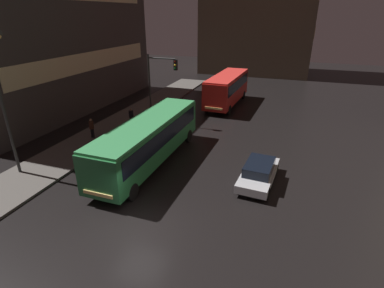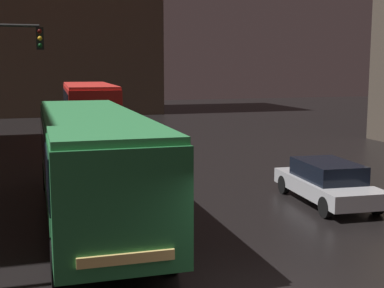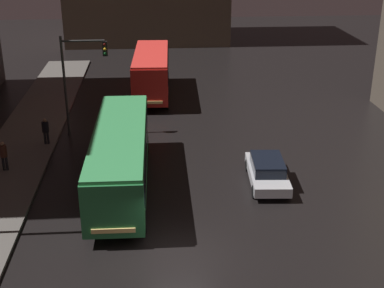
{
  "view_description": "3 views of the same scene",
  "coord_description": "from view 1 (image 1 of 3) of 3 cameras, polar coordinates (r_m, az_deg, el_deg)",
  "views": [
    {
      "loc": [
        6.39,
        -10.13,
        9.71
      ],
      "look_at": [
        0.45,
        6.65,
        1.88
      ],
      "focal_mm": 28.0,
      "sensor_mm": 36.0,
      "label": 1
    },
    {
      "loc": [
        -4.35,
        -8.55,
        4.45
      ],
      "look_at": [
        1.54,
        10.64,
        1.52
      ],
      "focal_mm": 50.0,
      "sensor_mm": 36.0,
      "label": 2
    },
    {
      "loc": [
        -0.97,
        -18.32,
        12.65
      ],
      "look_at": [
        1.01,
        7.3,
        2.01
      ],
      "focal_mm": 50.0,
      "sensor_mm": 36.0,
      "label": 3
    }
  ],
  "objects": [
    {
      "name": "ground_plane",
      "position": [
        15.42,
        -10.26,
        -15.76
      ],
      "size": [
        120.0,
        120.0,
        0.0
      ],
      "primitive_type": "plane",
      "color": "black"
    },
    {
      "name": "sidewalk_left",
      "position": [
        27.11,
        -16.71,
        1.87
      ],
      "size": [
        4.0,
        48.0,
        0.15
      ],
      "color": "#56514C",
      "rests_on": "ground"
    },
    {
      "name": "building_left_tower",
      "position": [
        36.1,
        -26.17,
        19.78
      ],
      "size": [
        10.07,
        24.38,
        17.24
      ],
      "color": "#383333",
      "rests_on": "ground"
    },
    {
      "name": "building_far_backdrop",
      "position": [
        56.32,
        12.9,
        24.71
      ],
      "size": [
        18.07,
        12.0,
        22.38
      ],
      "color": "brown",
      "rests_on": "ground"
    },
    {
      "name": "bus_near",
      "position": [
        20.6,
        -8.22,
        1.32
      ],
      "size": [
        2.78,
        11.76,
        3.14
      ],
      "rotation": [
        0.0,
        0.0,
        3.13
      ],
      "color": "#236B38",
      "rests_on": "ground"
    },
    {
      "name": "bus_far",
      "position": [
        34.32,
        6.69,
        10.79
      ],
      "size": [
        2.99,
        9.67,
        3.44
      ],
      "rotation": [
        0.0,
        0.0,
        3.1
      ],
      "color": "#AD1E19",
      "rests_on": "ground"
    },
    {
      "name": "car_taxi",
      "position": [
        18.93,
        12.6,
        -5.25
      ],
      "size": [
        2.15,
        4.65,
        1.38
      ],
      "rotation": [
        0.0,
        0.0,
        3.07
      ],
      "color": "#B7B7BC",
      "rests_on": "ground"
    },
    {
      "name": "pedestrian_near",
      "position": [
        27.92,
        -11.5,
        5.36
      ],
      "size": [
        0.47,
        0.47,
        1.64
      ],
      "rotation": [
        0.0,
        0.0,
        6.14
      ],
      "color": "black",
      "rests_on": "sidewalk_left"
    },
    {
      "name": "pedestrian_mid",
      "position": [
        25.97,
        -18.59,
        3.18
      ],
      "size": [
        0.46,
        0.46,
        1.67
      ],
      "rotation": [
        0.0,
        0.0,
        2.89
      ],
      "color": "black",
      "rests_on": "sidewalk_left"
    },
    {
      "name": "traffic_light_main",
      "position": [
        27.73,
        -6.38,
        12.25
      ],
      "size": [
        2.85,
        0.35,
        6.36
      ],
      "color": "#2D2D2D",
      "rests_on": "ground"
    },
    {
      "name": "street_lamp_sidewalk",
      "position": [
        20.81,
        -32.67,
        9.23
      ],
      "size": [
        1.25,
        0.36,
        8.72
      ],
      "color": "#2D2D2D",
      "rests_on": "sidewalk_left"
    }
  ]
}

